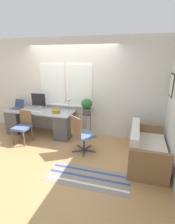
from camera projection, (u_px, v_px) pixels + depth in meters
The scene contains 15 objects.
ground_plane at pixel (63, 143), 4.64m from camera, with size 14.00×14.00×0.00m, color tan.
wall_back_with_window at pixel (73, 88), 4.96m from camera, with size 9.00×0.12×2.70m.
desk at pixel (40, 121), 5.08m from camera, with size 2.02×0.72×0.72m.
laptop at pixel (18, 106), 5.21m from camera, with size 0.31×0.32×0.24m.
monitor at pixel (39, 101), 5.08m from camera, with size 0.48×0.20×0.47m.
keyboard at pixel (34, 111), 4.86m from camera, with size 0.44×0.11×0.02m.
mouse at pixel (43, 112), 4.75m from camera, with size 0.04×0.07×0.03m.
desk_lamp at pixel (69, 103), 4.70m from camera, with size 0.12×0.12×0.39m.
book_stack at pixel (56, 111), 4.72m from camera, with size 0.20×0.17×0.15m.
desk_chair_wooden at pixel (23, 126), 4.60m from camera, with size 0.41×0.42×0.84m.
office_chair_swivel at pixel (81, 134), 4.08m from camera, with size 0.60×0.61×0.91m.
couch_loveseat at pixel (146, 150), 3.71m from camera, with size 0.73×1.43×0.79m.
plant_stand at pixel (87, 117), 4.76m from camera, with size 0.24×0.24×0.71m.
potted_plant at pixel (87, 106), 4.66m from camera, with size 0.29×0.29×0.41m.
floor_rug_striped at pixel (88, 177), 3.30m from camera, with size 1.59×0.66×0.01m.
Camera 1 is at (1.80, -3.83, 2.16)m, focal length 28.00 mm.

